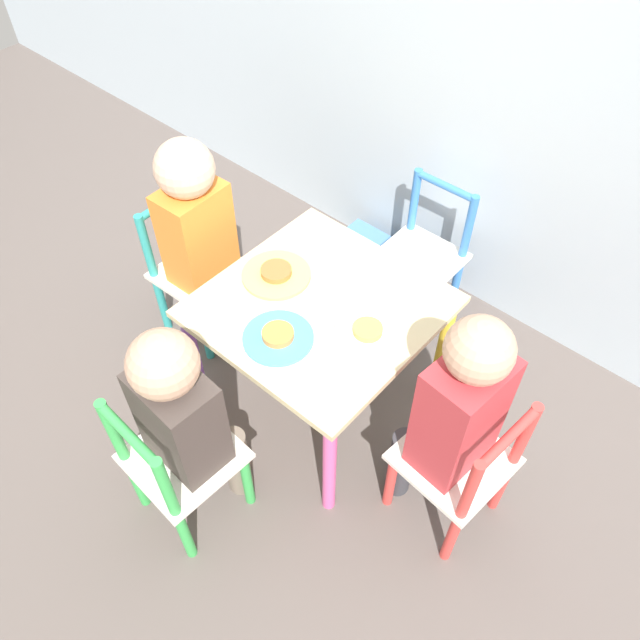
{
  "coord_description": "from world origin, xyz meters",
  "views": [
    {
      "loc": [
        0.76,
        -0.87,
        1.68
      ],
      "look_at": [
        0.0,
        0.0,
        0.37
      ],
      "focal_mm": 35.0,
      "sensor_mm": 36.0,
      "label": 1
    }
  ],
  "objects_px": {
    "kids_table": "(320,319)",
    "plate_left": "(276,274)",
    "chair_green": "(177,464)",
    "chair_blue": "(422,257)",
    "child_right": "(455,409)",
    "chair_red": "(460,467)",
    "child_front": "(185,412)",
    "chair_teal": "(196,271)",
    "plate_right": "(368,332)",
    "storage_bin": "(374,259)",
    "child_left": "(199,229)",
    "plate_front": "(278,337)"
  },
  "relations": [
    {
      "from": "kids_table",
      "to": "chair_teal",
      "type": "height_order",
      "value": "chair_teal"
    },
    {
      "from": "chair_green",
      "to": "chair_blue",
      "type": "relative_size",
      "value": 1.0
    },
    {
      "from": "chair_green",
      "to": "plate_left",
      "type": "distance_m",
      "value": 0.58
    },
    {
      "from": "chair_red",
      "to": "plate_front",
      "type": "distance_m",
      "value": 0.57
    },
    {
      "from": "chair_red",
      "to": "plate_front",
      "type": "relative_size",
      "value": 2.7
    },
    {
      "from": "chair_blue",
      "to": "plate_left",
      "type": "height_order",
      "value": "chair_blue"
    },
    {
      "from": "chair_green",
      "to": "plate_front",
      "type": "height_order",
      "value": "chair_green"
    },
    {
      "from": "kids_table",
      "to": "child_left",
      "type": "bearing_deg",
      "value": -177.55
    },
    {
      "from": "child_front",
      "to": "chair_red",
      "type": "bearing_deg",
      "value": -140.23
    },
    {
      "from": "chair_teal",
      "to": "child_front",
      "type": "bearing_deg",
      "value": -133.77
    },
    {
      "from": "chair_red",
      "to": "child_front",
      "type": "distance_m",
      "value": 0.71
    },
    {
      "from": "chair_red",
      "to": "kids_table",
      "type": "bearing_deg",
      "value": -90.0
    },
    {
      "from": "chair_blue",
      "to": "child_right",
      "type": "distance_m",
      "value": 0.77
    },
    {
      "from": "child_left",
      "to": "storage_bin",
      "type": "height_order",
      "value": "child_left"
    },
    {
      "from": "child_right",
      "to": "plate_left",
      "type": "xyz_separation_m",
      "value": [
        -0.63,
        0.05,
        0.01
      ]
    },
    {
      "from": "plate_right",
      "to": "storage_bin",
      "type": "relative_size",
      "value": 0.56
    },
    {
      "from": "child_left",
      "to": "plate_right",
      "type": "bearing_deg",
      "value": -90.64
    },
    {
      "from": "chair_blue",
      "to": "child_left",
      "type": "relative_size",
      "value": 0.67
    },
    {
      "from": "kids_table",
      "to": "chair_teal",
      "type": "relative_size",
      "value": 1.18
    },
    {
      "from": "plate_right",
      "to": "plate_left",
      "type": "bearing_deg",
      "value": 180.0
    },
    {
      "from": "plate_right",
      "to": "plate_left",
      "type": "height_order",
      "value": "same"
    },
    {
      "from": "plate_left",
      "to": "plate_right",
      "type": "bearing_deg",
      "value": -0.0
    },
    {
      "from": "child_left",
      "to": "plate_right",
      "type": "distance_m",
      "value": 0.63
    },
    {
      "from": "chair_blue",
      "to": "storage_bin",
      "type": "relative_size",
      "value": 1.63
    },
    {
      "from": "child_left",
      "to": "child_front",
      "type": "height_order",
      "value": "child_left"
    },
    {
      "from": "child_front",
      "to": "chair_green",
      "type": "bearing_deg",
      "value": 90.0
    },
    {
      "from": "chair_red",
      "to": "chair_green",
      "type": "relative_size",
      "value": 1.0
    },
    {
      "from": "child_front",
      "to": "plate_front",
      "type": "distance_m",
      "value": 0.3
    },
    {
      "from": "chair_blue",
      "to": "chair_green",
      "type": "bearing_deg",
      "value": -91.61
    },
    {
      "from": "child_right",
      "to": "chair_red",
      "type": "bearing_deg",
      "value": 90.0
    },
    {
      "from": "child_right",
      "to": "plate_left",
      "type": "relative_size",
      "value": 3.86
    },
    {
      "from": "chair_teal",
      "to": "plate_left",
      "type": "xyz_separation_m",
      "value": [
        0.36,
        0.02,
        0.2
      ]
    },
    {
      "from": "kids_table",
      "to": "plate_left",
      "type": "relative_size",
      "value": 3.01
    },
    {
      "from": "child_left",
      "to": "storage_bin",
      "type": "xyz_separation_m",
      "value": [
        0.23,
        0.6,
        -0.4
      ]
    },
    {
      "from": "kids_table",
      "to": "plate_right",
      "type": "height_order",
      "value": "plate_right"
    },
    {
      "from": "child_front",
      "to": "child_left",
      "type": "bearing_deg",
      "value": -42.22
    },
    {
      "from": "kids_table",
      "to": "chair_blue",
      "type": "relative_size",
      "value": 1.18
    },
    {
      "from": "chair_blue",
      "to": "child_left",
      "type": "height_order",
      "value": "child_left"
    },
    {
      "from": "child_left",
      "to": "storage_bin",
      "type": "bearing_deg",
      "value": -23.83
    },
    {
      "from": "chair_red",
      "to": "child_front",
      "type": "xyz_separation_m",
      "value": [
        -0.55,
        -0.41,
        0.18
      ]
    },
    {
      "from": "chair_green",
      "to": "child_front",
      "type": "bearing_deg",
      "value": -90.0
    },
    {
      "from": "plate_right",
      "to": "plate_front",
      "type": "relative_size",
      "value": 0.93
    },
    {
      "from": "storage_bin",
      "to": "child_front",
      "type": "bearing_deg",
      "value": -78.66
    },
    {
      "from": "chair_teal",
      "to": "child_right",
      "type": "height_order",
      "value": "child_right"
    },
    {
      "from": "storage_bin",
      "to": "kids_table",
      "type": "bearing_deg",
      "value": -68.15
    },
    {
      "from": "child_front",
      "to": "plate_right",
      "type": "bearing_deg",
      "value": -109.13
    },
    {
      "from": "chair_green",
      "to": "plate_left",
      "type": "height_order",
      "value": "chair_green"
    },
    {
      "from": "plate_right",
      "to": "chair_teal",
      "type": "bearing_deg",
      "value": -178.13
    },
    {
      "from": "chair_red",
      "to": "child_right",
      "type": "height_order",
      "value": "child_right"
    },
    {
      "from": "chair_red",
      "to": "chair_teal",
      "type": "distance_m",
      "value": 1.05
    }
  ]
}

